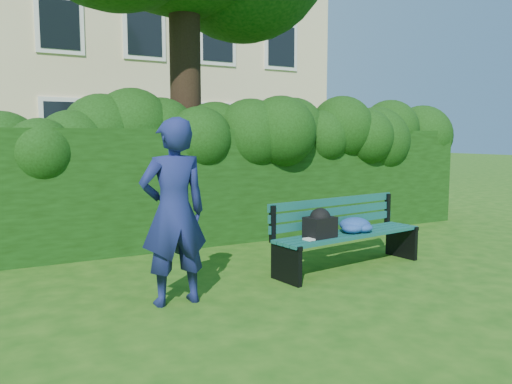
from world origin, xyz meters
TOP-DOWN VIEW (x-y plane):
  - ground at (0.00, 0.00)m, footprint 80.00×80.00m
  - apartment_building at (-0.00, 13.99)m, footprint 16.00×8.08m
  - hedge at (0.00, 2.20)m, footprint 10.00×1.00m
  - park_bench at (0.81, -0.25)m, footprint 2.24×0.84m
  - man_reading at (-1.53, -0.52)m, footprint 0.69×0.45m

SIDE VIEW (x-z plane):
  - ground at x=0.00m, z-range 0.00..0.00m
  - park_bench at x=0.81m, z-range 0.06..0.95m
  - hedge at x=0.00m, z-range 0.00..1.80m
  - man_reading at x=-1.53m, z-range 0.00..1.88m
  - apartment_building at x=0.00m, z-range 0.00..12.00m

